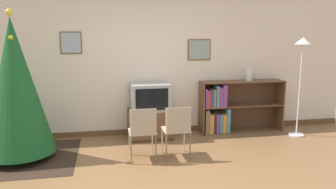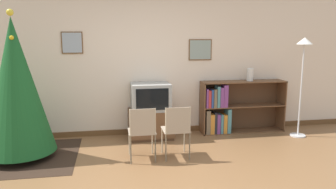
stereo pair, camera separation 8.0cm
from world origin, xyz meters
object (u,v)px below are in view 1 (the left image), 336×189
tv_console (150,124)px  folding_chair_left (143,130)px  christmas_tree (15,87)px  television (150,97)px  standing_lamp (302,61)px  vase (249,74)px  folding_chair_right (177,129)px  bookshelf (227,109)px

tv_console → folding_chair_left: 1.14m
christmas_tree → tv_console: size_ratio=2.76×
television → standing_lamp: size_ratio=0.38×
tv_console → vase: (1.92, 0.11, 0.85)m
television → tv_console: bearing=90.0°
christmas_tree → tv_console: christmas_tree is taller
tv_console → television: bearing=-90.0°
vase → standing_lamp: size_ratio=0.14×
folding_chair_right → bookshelf: bearing=43.4°
tv_console → television: 0.50m
standing_lamp → vase: bearing=148.1°
folding_chair_right → standing_lamp: size_ratio=0.45×
tv_console → standing_lamp: size_ratio=0.44×
folding_chair_right → bookshelf: (1.25, 1.18, -0.01)m
television → folding_chair_right: television is taller
christmas_tree → folding_chair_left: christmas_tree is taller
television → folding_chair_left: (-0.26, -1.09, -0.29)m
tv_console → standing_lamp: (2.70, -0.38, 1.13)m
tv_console → christmas_tree: bearing=-162.7°
christmas_tree → bookshelf: (3.57, 0.74, -0.65)m
vase → standing_lamp: bearing=-31.9°
vase → folding_chair_right: bearing=-144.3°
bookshelf → standing_lamp: standing_lamp is taller
christmas_tree → television: christmas_tree is taller
folding_chair_left → vase: bearing=28.7°
folding_chair_right → vase: (1.67, 1.20, 0.64)m
tv_console → standing_lamp: 2.95m
tv_console → bookshelf: bearing=3.5°
folding_chair_right → standing_lamp: standing_lamp is taller
tv_console → bookshelf: 1.52m
television → bookshelf: size_ratio=0.42×
vase → television: bearing=-176.7°
folding_chair_left → folding_chair_right: same height
christmas_tree → television: 2.19m
folding_chair_left → christmas_tree: bearing=166.2°
television → standing_lamp: bearing=-7.9°
bookshelf → christmas_tree: bearing=-168.4°
christmas_tree → folding_chair_left: bearing=-13.8°
vase → tv_console: bearing=-176.8°
christmas_tree → standing_lamp: christmas_tree is taller
folding_chair_right → folding_chair_left: bearing=180.0°
tv_console → vase: 2.11m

